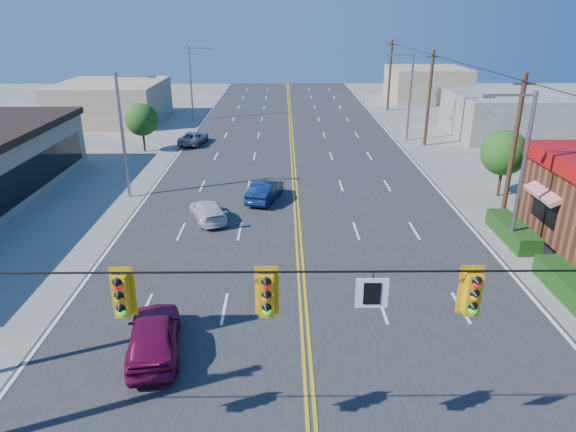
{
  "coord_description": "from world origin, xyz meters",
  "views": [
    {
      "loc": [
        -0.81,
        -10.18,
        11.4
      ],
      "look_at": [
        -0.59,
        12.93,
        2.2
      ],
      "focal_mm": 32.0,
      "sensor_mm": 36.0,
      "label": 1
    }
  ],
  "objects_px": {
    "car_magenta": "(154,336)",
    "car_blue": "(265,192)",
    "car_white": "(208,212)",
    "signal_span": "(314,315)",
    "car_silver": "(194,138)"
  },
  "relations": [
    {
      "from": "signal_span",
      "to": "car_white",
      "type": "relative_size",
      "value": 6.18
    },
    {
      "from": "car_magenta",
      "to": "car_white",
      "type": "relative_size",
      "value": 1.11
    },
    {
      "from": "car_magenta",
      "to": "car_blue",
      "type": "relative_size",
      "value": 1.1
    },
    {
      "from": "signal_span",
      "to": "car_blue",
      "type": "relative_size",
      "value": 6.1
    },
    {
      "from": "car_magenta",
      "to": "car_blue",
      "type": "distance_m",
      "value": 16.32
    },
    {
      "from": "car_blue",
      "to": "car_white",
      "type": "distance_m",
      "value": 4.62
    },
    {
      "from": "car_white",
      "to": "car_blue",
      "type": "bearing_deg",
      "value": -155.3
    },
    {
      "from": "signal_span",
      "to": "car_white",
      "type": "height_order",
      "value": "signal_span"
    },
    {
      "from": "car_magenta",
      "to": "car_white",
      "type": "xyz_separation_m",
      "value": [
        0.2,
        12.65,
        -0.17
      ]
    },
    {
      "from": "car_white",
      "to": "car_silver",
      "type": "xyz_separation_m",
      "value": [
        -3.86,
        18.67,
        0.0
      ]
    },
    {
      "from": "car_blue",
      "to": "signal_span",
      "type": "bearing_deg",
      "value": 111.72
    },
    {
      "from": "signal_span",
      "to": "car_magenta",
      "type": "relative_size",
      "value": 5.55
    },
    {
      "from": "signal_span",
      "to": "car_silver",
      "type": "xyz_separation_m",
      "value": [
        -8.96,
        36.43,
        -4.31
      ]
    },
    {
      "from": "car_magenta",
      "to": "car_silver",
      "type": "distance_m",
      "value": 31.53
    },
    {
      "from": "signal_span",
      "to": "car_white",
      "type": "distance_m",
      "value": 18.98
    }
  ]
}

